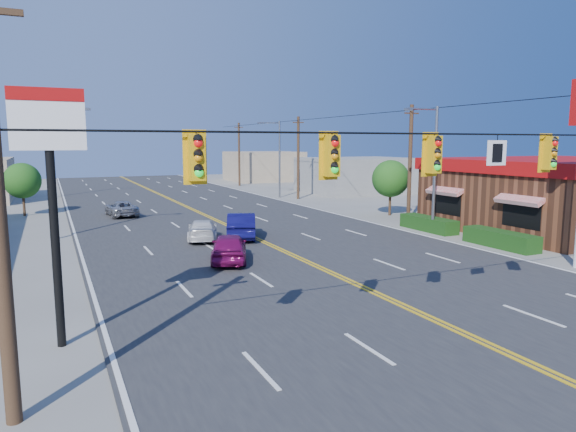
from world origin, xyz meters
name	(u,v)px	position (x,y,z in m)	size (l,w,h in m)	color
ground	(458,333)	(0.00, 0.00, 0.00)	(160.00, 160.00, 0.00)	gray
road	(238,231)	(0.00, 20.00, 0.03)	(20.00, 120.00, 0.06)	#2D2D30
signal_span	(462,173)	(-0.12, 0.00, 4.89)	(24.32, 0.34, 9.00)	#47301E
kfc	(558,193)	(19.90, 12.00, 2.38)	(16.30, 12.40, 4.70)	brown
pizza_hut_sign	(50,164)	(-11.00, 4.00, 5.18)	(1.90, 0.30, 6.85)	black
streetlight_se	(433,163)	(10.79, 14.00, 4.51)	(2.55, 0.25, 8.00)	gray
streetlight_ne	(278,155)	(10.79, 38.00, 4.51)	(2.55, 0.25, 8.00)	gray
streetlight_sw	(53,164)	(-10.79, 22.00, 4.51)	(2.55, 0.25, 8.00)	gray
streetlight_nw	(50,155)	(-10.79, 48.00, 4.51)	(2.55, 0.25, 8.00)	gray
utility_pole_near	(410,165)	(12.20, 18.00, 4.20)	(0.28, 0.28, 8.40)	#47301E
utility_pole_mid	(298,158)	(12.20, 36.00, 4.20)	(0.28, 0.28, 8.40)	#47301E
utility_pole_far	(239,155)	(12.20, 54.00, 4.20)	(0.28, 0.28, 8.40)	#47301E
tree_kfc_rear	(391,179)	(13.50, 22.00, 2.93)	(2.94, 2.94, 4.41)	#47301E
tree_west	(22,181)	(-13.00, 34.00, 2.79)	(2.80, 2.80, 4.20)	#47301E
bld_east_mid	(358,175)	(22.00, 40.00, 2.00)	(12.00, 10.00, 4.00)	gray
bld_east_far	(264,166)	(19.00, 62.00, 2.20)	(10.00, 10.00, 4.40)	tan
car_magenta	(229,248)	(-3.38, 11.78, 0.70)	(1.66, 4.12, 1.40)	#7A0D4E
car_blue	(242,226)	(-0.70, 17.44, 0.77)	(1.63, 4.67, 1.54)	#0F0D4C
car_white	(203,231)	(-3.01, 17.82, 0.60)	(1.67, 4.10, 1.19)	silver
car_silver	(121,209)	(-6.07, 30.21, 0.60)	(1.99, 4.31, 1.20)	#9C9CA0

